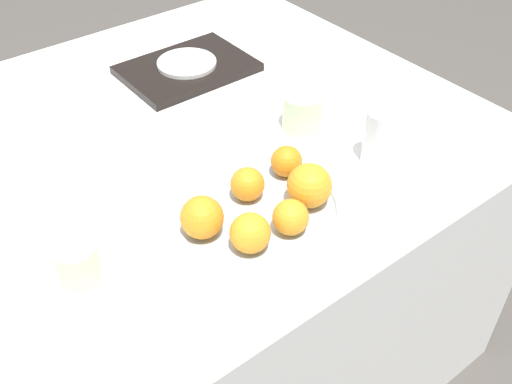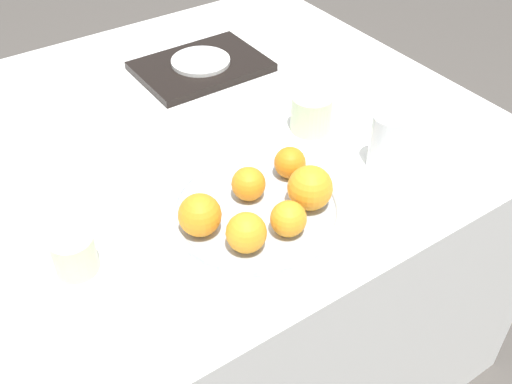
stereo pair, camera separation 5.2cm
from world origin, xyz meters
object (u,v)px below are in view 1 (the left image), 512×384
water_glass (380,137)px  orange_0 (247,184)px  orange_3 (250,233)px  cup_3 (303,111)px  orange_4 (287,161)px  serving_tray (187,69)px  fruit_platter (256,209)px  side_plate (187,63)px  napkin (39,150)px  orange_1 (291,217)px  cup_2 (78,263)px  orange_5 (202,217)px  orange_2 (309,186)px

water_glass → orange_0: bearing=168.3°
orange_3 → cup_3: (0.32, 0.23, -0.01)m
orange_4 → serving_tray: 0.48m
fruit_platter → side_plate: bearing=70.2°
orange_0 → orange_4: size_ratio=1.03×
fruit_platter → serving_tray: 0.55m
water_glass → napkin: size_ratio=0.84×
cup_3 → napkin: bearing=151.1°
side_plate → orange_4: bearing=-99.4°
orange_0 → orange_1: (0.00, -0.12, 0.00)m
cup_3 → orange_3: bearing=-144.2°
orange_4 → cup_3: size_ratio=0.70×
orange_0 → orange_4: (0.10, 0.01, -0.00)m
fruit_platter → orange_3: (-0.07, -0.07, 0.04)m
serving_tray → side_plate: side_plate is taller
orange_0 → cup_2: 0.33m
orange_1 → orange_5: (-0.12, 0.09, 0.01)m
cup_2 → orange_5: bearing=-13.2°
serving_tray → side_plate: 0.02m
fruit_platter → orange_0: (0.01, 0.03, 0.03)m
orange_4 → water_glass: 0.20m
orange_4 → side_plate: bearing=80.6°
fruit_platter → orange_0: bearing=80.2°
orange_1 → serving_tray: orange_1 is taller
orange_0 → serving_tray: (0.18, 0.48, -0.03)m
orange_3 → napkin: bearing=108.5°
fruit_platter → side_plate: (0.18, 0.51, 0.02)m
serving_tray → napkin: 0.43m
orange_2 → orange_4: size_ratio=1.34×
orange_0 → water_glass: size_ratio=0.54×
orange_0 → serving_tray: 0.51m
orange_2 → orange_4: orange_2 is taller
orange_2 → orange_1: bearing=-154.6°
water_glass → cup_2: (-0.61, 0.08, -0.02)m
orange_1 → orange_2: orange_2 is taller
orange_1 → side_plate: size_ratio=0.43×
orange_0 → orange_4: 0.10m
side_plate → cup_2: 0.68m
cup_2 → orange_1: bearing=-22.4°
orange_4 → cup_2: size_ratio=0.86×
cup_2 → orange_3: bearing=-26.8°
orange_2 → orange_0: bearing=134.1°
fruit_platter → orange_1: size_ratio=4.94×
cup_2 → cup_3: bearing=10.3°
side_plate → cup_3: (0.06, -0.36, 0.02)m
fruit_platter → cup_3: size_ratio=3.58×
fruit_platter → orange_5: bearing=177.8°
orange_5 → serving_tray: size_ratio=0.24×
orange_0 → orange_3: 0.13m
water_glass → cup_3: bearing=102.4°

